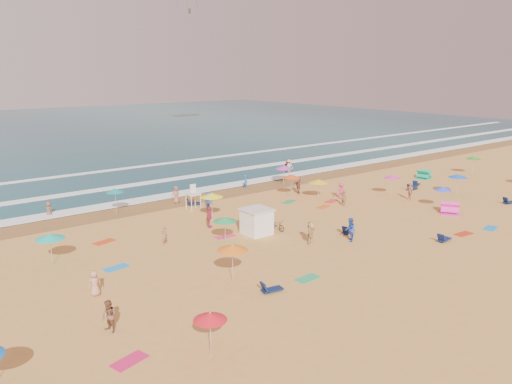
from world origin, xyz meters
TOP-DOWN VIEW (x-y plane):
  - ground at (0.00, 0.00)m, footprint 220.00×220.00m
  - ocean at (0.00, 84.00)m, footprint 220.00×140.00m
  - wet_sand at (0.00, 12.50)m, footprint 220.00×220.00m
  - surf_foam at (0.00, 21.32)m, footprint 200.00×18.70m
  - cabana at (-3.75, -0.53)m, footprint 2.00×2.00m
  - cabana_roof at (-3.75, -0.53)m, footprint 2.20×2.20m
  - bicycle at (-1.85, -0.83)m, footprint 0.71×1.74m
  - lifeguard_stand at (-4.06, 8.90)m, footprint 1.20×1.20m
  - beach_umbrellas at (3.36, 0.72)m, footprint 59.78×27.67m
  - loungers at (3.75, -3.84)m, footprint 52.20×22.09m
  - towels at (-2.03, -2.80)m, footprint 34.19×18.23m
  - popup_tents at (19.95, -1.56)m, footprint 13.89×12.65m
  - beachgoers at (1.50, 4.54)m, footprint 36.27×27.65m

SIDE VIEW (x-z plane):
  - ground at x=0.00m, z-range 0.00..0.00m
  - ocean at x=0.00m, z-range -0.09..0.09m
  - wet_sand at x=0.00m, z-range 0.01..0.01m
  - towels at x=-2.03m, z-range 0.00..0.03m
  - surf_foam at x=0.00m, z-range 0.08..0.12m
  - loungers at x=3.75m, z-range 0.00..0.34m
  - bicycle at x=-1.85m, z-range 0.00..0.90m
  - popup_tents at x=19.95m, z-range 0.00..1.20m
  - beachgoers at x=1.50m, z-range -0.24..1.89m
  - cabana at x=-3.75m, z-range 0.00..2.00m
  - lifeguard_stand at x=-4.06m, z-range 0.00..2.10m
  - cabana_roof at x=-3.75m, z-range 2.00..2.12m
  - beach_umbrellas at x=3.36m, z-range 1.72..2.52m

